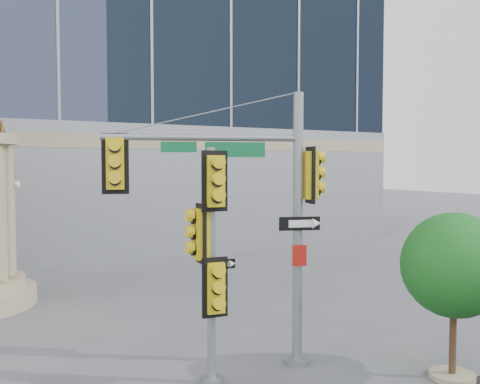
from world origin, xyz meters
TOP-DOWN VIEW (x-y plane):
  - ground at (0.00, 0.00)m, footprint 120.00×120.00m
  - main_signal_pole at (-0.93, 0.70)m, footprint 4.25×1.83m
  - secondary_signal_pole at (-2.04, 0.27)m, footprint 0.79×0.65m
  - street_tree at (2.28, -1.78)m, footprint 2.10×2.06m

SIDE VIEW (x-z plane):
  - ground at x=0.00m, z-range 0.00..0.00m
  - street_tree at x=2.28m, z-range 0.52..3.80m
  - secondary_signal_pole at x=-2.04m, z-range 0.40..4.94m
  - main_signal_pole at x=-0.93m, z-range 0.68..6.38m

